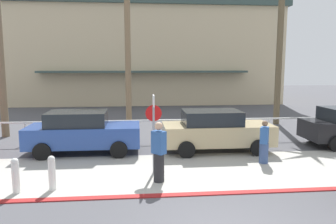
% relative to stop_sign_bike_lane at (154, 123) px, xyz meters
% --- Properties ---
extents(ground_plane, '(80.00, 80.00, 0.00)m').
position_rel_stop_sign_bike_lane_xyz_m(ground_plane, '(1.23, 5.90, -1.68)').
color(ground_plane, '#4C4C51').
extents(sidewalk_strip, '(44.00, 4.00, 0.02)m').
position_rel_stop_sign_bike_lane_xyz_m(sidewalk_strip, '(1.23, 0.10, -1.67)').
color(sidewalk_strip, '#ADAAA0').
rests_on(sidewalk_strip, ground).
extents(curb_paint, '(44.00, 0.24, 0.03)m').
position_rel_stop_sign_bike_lane_xyz_m(curb_paint, '(1.23, -1.90, -1.66)').
color(curb_paint, maroon).
rests_on(curb_paint, ground).
extents(building_backdrop, '(25.79, 12.29, 9.18)m').
position_rel_stop_sign_bike_lane_xyz_m(building_backdrop, '(0.15, 23.34, 2.93)').
color(building_backdrop, beige).
rests_on(building_backdrop, ground).
extents(rail_fence, '(22.42, 0.08, 1.04)m').
position_rel_stop_sign_bike_lane_xyz_m(rail_fence, '(1.23, 4.40, -0.84)').
color(rail_fence, white).
rests_on(rail_fence, ground).
extents(stop_sign_bike_lane, '(0.52, 0.56, 2.56)m').
position_rel_stop_sign_bike_lane_xyz_m(stop_sign_bike_lane, '(0.00, 0.00, 0.00)').
color(stop_sign_bike_lane, gray).
rests_on(stop_sign_bike_lane, ground).
extents(bollard_1, '(0.20, 0.20, 1.00)m').
position_rel_stop_sign_bike_lane_xyz_m(bollard_1, '(-3.84, -1.34, -1.16)').
color(bollard_1, white).
rests_on(bollard_1, ground).
extents(bollard_3, '(0.20, 0.20, 1.00)m').
position_rel_stop_sign_bike_lane_xyz_m(bollard_3, '(-2.92, -1.20, -1.16)').
color(bollard_3, white).
rests_on(bollard_3, ground).
extents(palm_tree_1, '(3.26, 3.31, 9.69)m').
position_rel_stop_sign_bike_lane_xyz_m(palm_tree_1, '(-1.03, 9.87, 5.15)').
color(palm_tree_1, '#846B4C').
rests_on(palm_tree_1, ground).
extents(palm_tree_2, '(3.04, 3.04, 8.76)m').
position_rel_stop_sign_bike_lane_xyz_m(palm_tree_2, '(7.81, 8.32, 4.66)').
color(palm_tree_2, brown).
rests_on(palm_tree_2, ground).
extents(car_blue_1, '(4.40, 2.02, 1.69)m').
position_rel_stop_sign_bike_lane_xyz_m(car_blue_1, '(-2.70, 2.73, -0.81)').
color(car_blue_1, '#284793').
rests_on(car_blue_1, ground).
extents(car_tan_2, '(4.40, 2.02, 1.69)m').
position_rel_stop_sign_bike_lane_xyz_m(car_tan_2, '(2.67, 2.50, -0.81)').
color(car_tan_2, tan).
rests_on(car_tan_2, ground).
extents(pedestrian_0, '(0.46, 0.47, 1.84)m').
position_rel_stop_sign_bike_lane_xyz_m(pedestrian_0, '(0.11, -0.84, -0.82)').
color(pedestrian_0, '#232326').
rests_on(pedestrian_0, ground).
extents(pedestrian_1, '(0.44, 0.48, 1.56)m').
position_rel_stop_sign_bike_lane_xyz_m(pedestrian_1, '(3.97, 0.68, -0.97)').
color(pedestrian_1, '#384C7A').
rests_on(pedestrian_1, ground).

